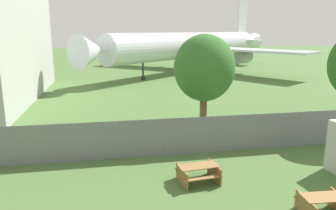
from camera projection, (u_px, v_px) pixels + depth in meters
perimeter_fence at (214, 134)px, 17.41m from camera, size 56.07×0.07×1.99m
airplane at (195, 45)px, 51.41m from camera, size 35.79×31.89×11.85m
picnic_bench_near_cabin at (324, 204)px, 11.43m from camera, size 1.62×1.50×0.76m
picnic_bench_open_grass at (198, 172)px, 14.03m from camera, size 1.83×1.57×0.76m
tree_left_of_cabin at (204, 68)px, 19.66m from camera, size 3.68×3.68×6.21m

